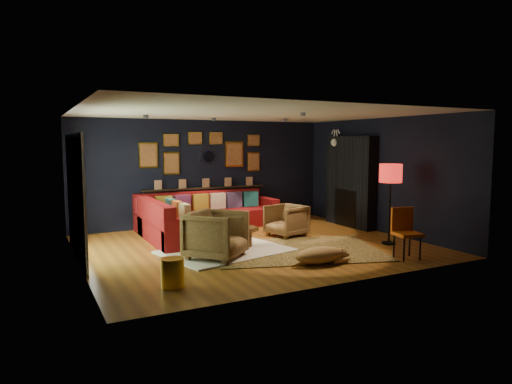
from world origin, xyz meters
name	(u,v)px	position (x,y,z in m)	size (l,w,h in m)	color
floor	(254,246)	(0.00, 0.00, 0.00)	(6.50, 6.50, 0.00)	#935B1D
room_walls	(254,166)	(0.00, 0.00, 1.59)	(6.50, 6.50, 6.50)	black
sectional	(194,219)	(-0.61, 1.81, 0.32)	(3.41, 2.69, 0.86)	maroon
ledge	(206,188)	(0.00, 2.68, 0.92)	(3.20, 0.12, 0.04)	black
gallery_wall	(204,152)	(-0.01, 2.72, 1.81)	(3.15, 0.04, 1.02)	gold
sunburst_mirror	(209,157)	(0.10, 2.72, 1.70)	(0.47, 0.16, 0.47)	silver
fireplace	(350,185)	(3.09, 0.90, 1.02)	(0.31, 1.60, 2.20)	black
deer_head	(340,142)	(3.14, 1.40, 2.05)	(0.50, 0.28, 0.45)	white
sliding_door	(76,196)	(-3.22, 0.60, 1.10)	(0.06, 2.80, 2.20)	white
ceiling_spots	(237,118)	(0.00, 0.80, 2.56)	(3.30, 2.50, 0.06)	black
shag_rug	(226,251)	(-0.69, -0.20, 0.02)	(2.25, 1.63, 0.03)	white
leopard_rug	(297,250)	(0.55, -0.71, 0.01)	(3.09, 2.21, 0.02)	#B19148
coffee_table	(240,231)	(-0.31, -0.01, 0.33)	(0.84, 0.70, 0.37)	#5A3713
pouf	(197,232)	(-0.83, 1.02, 0.18)	(0.46, 0.46, 0.30)	maroon
armchair_left	(216,233)	(-1.05, -0.60, 0.47)	(0.91, 0.85, 0.93)	#BB874A
armchair_right	(286,219)	(1.07, 0.55, 0.38)	(0.74, 0.69, 0.76)	#BB874A
gold_stool	(173,273)	(-2.20, -1.80, 0.21)	(0.33, 0.33, 0.42)	gold
orange_chair	(405,229)	(1.96, -2.05, 0.53)	(0.50, 0.50, 0.90)	black
floor_lamp	(391,177)	(2.50, -1.08, 1.36)	(0.45, 0.45, 1.62)	black
dog	(320,252)	(0.36, -1.74, 0.21)	(1.24, 0.61, 0.39)	tan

